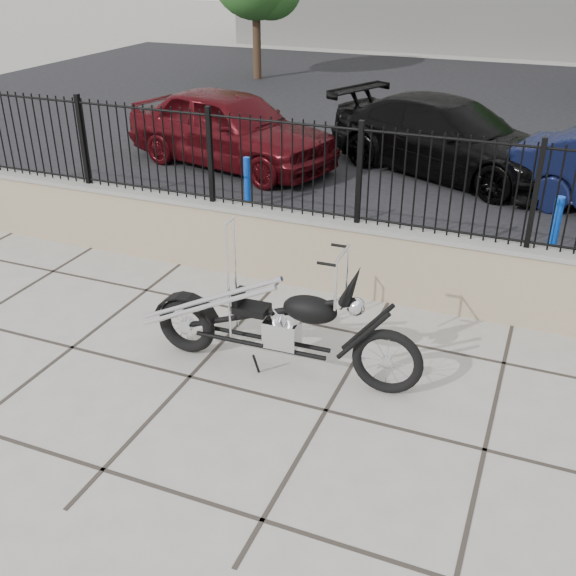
% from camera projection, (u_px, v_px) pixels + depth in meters
% --- Properties ---
extents(ground_plane, '(90.00, 90.00, 0.00)m').
position_uv_depth(ground_plane, '(190.00, 377.00, 7.01)').
color(ground_plane, '#99968E').
rests_on(ground_plane, ground).
extents(parking_lot, '(30.00, 30.00, 0.00)m').
position_uv_depth(parking_lot, '(432.00, 118.00, 17.29)').
color(parking_lot, black).
rests_on(parking_lot, ground).
extents(retaining_wall, '(14.00, 0.36, 0.96)m').
position_uv_depth(retaining_wall, '(282.00, 245.00, 8.84)').
color(retaining_wall, gray).
rests_on(retaining_wall, ground_plane).
extents(iron_fence, '(14.00, 0.08, 1.20)m').
position_uv_depth(iron_fence, '(282.00, 166.00, 8.35)').
color(iron_fence, black).
rests_on(iron_fence, retaining_wall).
extents(chopper_motorcycle, '(2.78, 0.58, 1.66)m').
position_uv_depth(chopper_motorcycle, '(277.00, 301.00, 6.75)').
color(chopper_motorcycle, black).
rests_on(chopper_motorcycle, ground_plane).
extents(car_red, '(4.77, 2.83, 1.52)m').
position_uv_depth(car_red, '(231.00, 128.00, 13.31)').
color(car_red, '#4A0A10').
rests_on(car_red, parking_lot).
extents(car_black, '(5.28, 3.77, 1.42)m').
position_uv_depth(car_black, '(448.00, 137.00, 12.85)').
color(car_black, black).
rests_on(car_black, parking_lot).
extents(bollard_a, '(0.13, 0.13, 0.91)m').
position_uv_depth(bollard_a, '(247.00, 184.00, 11.17)').
color(bollard_a, blue).
rests_on(bollard_a, ground_plane).
extents(bollard_b, '(0.16, 0.16, 1.05)m').
position_uv_depth(bollard_b, '(554.00, 234.00, 9.07)').
color(bollard_b, blue).
rests_on(bollard_b, ground_plane).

